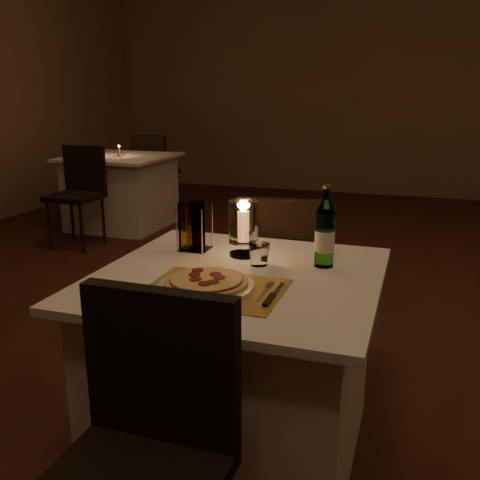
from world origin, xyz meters
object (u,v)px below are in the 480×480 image
(pizza, at_px, (206,281))
(tumbler, at_px, (259,254))
(water_bottle, at_px, (325,234))
(hurricane_candle, at_px, (244,224))
(plate, at_px, (206,286))
(chair_near, at_px, (145,436))
(chair_far, at_px, (285,265))
(main_table, at_px, (238,365))
(neighbor_table_left, at_px, (122,191))

(pizza, bearing_deg, tumbler, 72.83)
(pizza, distance_m, water_bottle, 0.50)
(pizza, bearing_deg, hurricane_candle, 90.09)
(plate, height_order, hurricane_candle, hurricane_candle)
(chair_near, bearing_deg, chair_far, 90.00)
(chair_far, distance_m, plate, 0.92)
(pizza, bearing_deg, main_table, 74.43)
(plate, relative_size, water_bottle, 1.04)
(plate, xyz_separation_m, neighbor_table_left, (-2.28, 3.26, -0.38))
(chair_near, relative_size, water_bottle, 2.94)
(hurricane_candle, xyz_separation_m, neighbor_table_left, (-2.28, 2.86, -0.50))
(chair_near, relative_size, neighbor_table_left, 0.90)
(hurricane_candle, bearing_deg, neighbor_table_left, 128.55)
(tumbler, relative_size, neighbor_table_left, 0.08)
(main_table, bearing_deg, tumbler, 70.46)
(plate, xyz_separation_m, hurricane_candle, (-0.00, 0.39, 0.12))
(hurricane_candle, relative_size, neighbor_table_left, 0.22)
(chair_near, distance_m, water_bottle, 0.99)
(pizza, relative_size, tumbler, 3.39)
(chair_near, bearing_deg, hurricane_candle, 93.13)
(tumbler, bearing_deg, chair_near, -92.91)
(tumbler, relative_size, water_bottle, 0.27)
(plate, bearing_deg, water_bottle, 48.19)
(neighbor_table_left, bearing_deg, plate, -54.97)
(main_table, xyz_separation_m, water_bottle, (0.28, 0.18, 0.49))
(water_bottle, distance_m, neighbor_table_left, 3.92)
(tumbler, bearing_deg, hurricane_candle, 134.78)
(main_table, height_order, water_bottle, water_bottle)
(pizza, xyz_separation_m, tumbler, (0.09, 0.30, 0.01))
(chair_near, distance_m, chair_far, 1.43)
(tumbler, bearing_deg, plate, -107.15)
(neighbor_table_left, bearing_deg, chair_near, -58.39)
(main_table, bearing_deg, chair_near, -90.00)
(tumbler, distance_m, water_bottle, 0.26)
(pizza, relative_size, hurricane_candle, 1.25)
(main_table, xyz_separation_m, tumbler, (0.04, 0.12, 0.41))
(chair_far, xyz_separation_m, neighbor_table_left, (-2.33, 2.36, -0.18))
(chair_far, xyz_separation_m, tumbler, (0.04, -0.59, 0.23))
(chair_far, xyz_separation_m, hurricane_candle, (-0.05, -0.50, 0.32))
(chair_far, relative_size, pizza, 3.21)
(chair_near, distance_m, pizza, 0.58)
(water_bottle, bearing_deg, chair_far, 117.47)
(pizza, xyz_separation_m, water_bottle, (0.33, 0.36, 0.10))
(tumbler, bearing_deg, neighbor_table_left, 128.77)
(chair_far, height_order, plate, chair_far)
(tumbler, bearing_deg, chair_far, 94.07)
(chair_far, bearing_deg, tumbler, -85.93)
(plate, bearing_deg, pizza, 132.88)
(chair_far, xyz_separation_m, pizza, (-0.05, -0.89, 0.22))
(tumbler, bearing_deg, main_table, -109.54)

